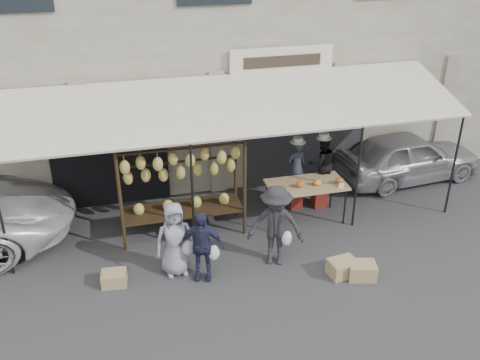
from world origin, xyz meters
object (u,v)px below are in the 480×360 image
(banana_rack, at_px, (180,166))
(crate_near_a, at_px, (343,268))
(crate_near_b, at_px, (362,271))
(crate_far, at_px, (114,278))
(customer_left, at_px, (175,239))
(sedan, at_px, (407,156))
(customer_right, at_px, (276,226))
(vendor_left, at_px, (297,167))
(produce_table, at_px, (307,186))
(vendor_right, at_px, (322,164))
(customer_mid, at_px, (201,246))

(banana_rack, distance_m, crate_near_a, 3.75)
(crate_near_b, relative_size, crate_far, 1.13)
(customer_left, distance_m, sedan, 6.72)
(crate_far, bearing_deg, customer_right, -1.15)
(banana_rack, height_order, crate_near_a, banana_rack)
(vendor_left, bearing_deg, sedan, -177.54)
(produce_table, height_order, crate_near_b, produce_table)
(vendor_right, bearing_deg, vendor_left, -11.04)
(produce_table, relative_size, crate_near_a, 3.26)
(customer_left, xyz_separation_m, customer_mid, (0.45, -0.28, -0.04))
(banana_rack, distance_m, customer_right, 2.29)
(vendor_left, distance_m, crate_near_b, 2.99)
(banana_rack, xyz_separation_m, customer_right, (1.55, -1.51, -0.73))
(vendor_right, bearing_deg, customer_right, 45.92)
(vendor_left, height_order, customer_left, vendor_left)
(produce_table, bearing_deg, banana_rack, 176.62)
(crate_far, height_order, sedan, sedan)
(produce_table, distance_m, vendor_right, 0.79)
(customer_left, xyz_separation_m, crate_near_a, (3.03, -0.85, -0.59))
(vendor_right, relative_size, customer_right, 0.79)
(vendor_left, relative_size, customer_left, 0.85)
(vendor_left, bearing_deg, customer_mid, 29.63)
(customer_left, height_order, crate_near_a, customer_left)
(banana_rack, height_order, customer_mid, banana_rack)
(crate_near_a, bearing_deg, banana_rack, 140.42)
(customer_left, bearing_deg, vendor_right, 22.70)
(vendor_right, xyz_separation_m, sedan, (2.65, 0.77, -0.46))
(vendor_left, distance_m, crate_far, 4.69)
(crate_near_b, bearing_deg, vendor_left, 96.43)
(crate_near_b, bearing_deg, customer_left, 162.98)
(customer_mid, height_order, crate_far, customer_mid)
(crate_far, bearing_deg, customer_left, 4.58)
(vendor_right, distance_m, crate_far, 5.18)
(customer_right, bearing_deg, produce_table, 69.78)
(produce_table, height_order, vendor_right, vendor_right)
(vendor_left, xyz_separation_m, vendor_right, (0.57, -0.09, 0.05))
(banana_rack, xyz_separation_m, vendor_left, (2.67, 0.46, -0.53))
(banana_rack, xyz_separation_m, vendor_right, (3.24, 0.37, -0.48))
(vendor_right, xyz_separation_m, customer_right, (-1.68, -1.88, -0.25))
(customer_mid, distance_m, sedan, 6.43)
(crate_near_b, bearing_deg, customer_mid, 165.57)
(customer_mid, height_order, crate_near_b, customer_mid)
(banana_rack, height_order, crate_far, banana_rack)
(vendor_left, distance_m, customer_mid, 3.33)
(customer_mid, xyz_separation_m, customer_right, (1.46, 0.12, 0.13))
(sedan, bearing_deg, crate_near_a, 130.51)
(banana_rack, xyz_separation_m, crate_near_a, (2.68, -2.21, -1.41))
(customer_mid, xyz_separation_m, crate_near_b, (2.89, -0.74, -0.55))
(customer_left, height_order, crate_far, customer_left)
(crate_far, bearing_deg, vendor_right, 20.96)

